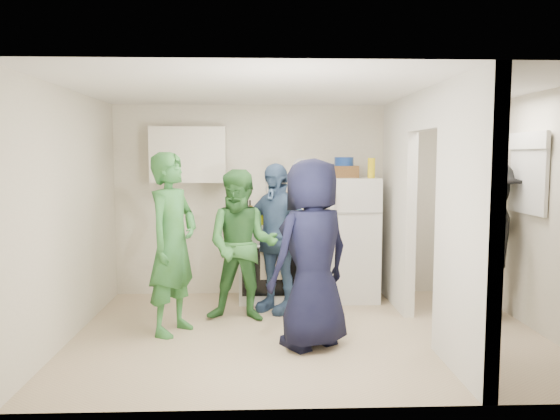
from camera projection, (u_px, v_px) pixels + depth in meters
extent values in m
plane|color=tan|center=(308.00, 333.00, 5.67)|extent=(4.80, 4.80, 0.00)
plane|color=silver|center=(297.00, 200.00, 7.24)|extent=(4.80, 0.00, 4.80)
plane|color=silver|center=(330.00, 239.00, 3.86)|extent=(4.80, 0.00, 4.80)
plane|color=silver|center=(70.00, 215.00, 5.46)|extent=(0.00, 3.40, 3.40)
plane|color=silver|center=(540.00, 213.00, 5.64)|extent=(0.00, 3.40, 3.40)
plane|color=white|center=(309.00, 89.00, 5.43)|extent=(4.80, 4.80, 0.00)
cube|color=silver|center=(398.00, 204.00, 6.69)|extent=(0.12, 1.20, 2.50)
cube|color=silver|center=(465.00, 227.00, 4.50)|extent=(0.12, 1.20, 2.50)
cube|color=silver|center=(428.00, 110.00, 5.49)|extent=(0.12, 1.00, 0.40)
cube|color=white|center=(271.00, 261.00, 6.97)|extent=(0.84, 0.70, 1.00)
cube|color=silver|center=(189.00, 155.00, 6.95)|extent=(0.95, 0.34, 0.70)
cube|color=white|center=(351.00, 239.00, 6.95)|extent=(0.64, 0.62, 1.56)
cube|color=brown|center=(344.00, 172.00, 6.92)|extent=(0.35, 0.25, 0.15)
cylinder|color=navy|center=(344.00, 161.00, 6.90)|extent=(0.24, 0.24, 0.11)
cylinder|color=yellow|center=(371.00, 168.00, 6.77)|extent=(0.09, 0.09, 0.25)
cylinder|color=white|center=(301.00, 166.00, 7.18)|extent=(0.22, 0.02, 0.22)
cube|color=olive|center=(297.00, 193.00, 7.18)|extent=(0.35, 0.08, 0.03)
cube|color=black|center=(530.00, 174.00, 5.80)|extent=(0.03, 0.70, 0.80)
cube|color=white|center=(529.00, 174.00, 5.80)|extent=(0.04, 0.76, 0.86)
cube|color=white|center=(528.00, 140.00, 5.76)|extent=(0.04, 0.82, 0.18)
cylinder|color=#F4FF15|center=(262.00, 214.00, 6.69)|extent=(0.09, 0.09, 0.25)
cylinder|color=red|center=(289.00, 219.00, 6.73)|extent=(0.09, 0.09, 0.12)
imported|color=#317C40|center=(173.00, 244.00, 5.61)|extent=(0.70, 0.81, 1.88)
imported|color=#3D7D37|center=(242.00, 246.00, 6.05)|extent=(0.89, 0.74, 1.69)
imported|color=#3A5880|center=(276.00, 238.00, 6.42)|extent=(1.07, 0.98, 1.75)
imported|color=black|center=(312.00, 254.00, 5.20)|extent=(1.06, 0.98, 1.82)
imported|color=black|center=(488.00, 240.00, 6.13)|extent=(1.19, 1.33, 1.79)
cylinder|color=#5B4D12|center=(250.00, 211.00, 7.01)|extent=(0.07, 0.07, 0.27)
cylinder|color=#194C20|center=(257.00, 213.00, 6.83)|extent=(0.07, 0.07, 0.25)
cylinder|color=#A9AFB7|center=(265.00, 209.00, 7.05)|extent=(0.06, 0.06, 0.32)
cylinder|color=#57370F|center=(271.00, 210.00, 6.87)|extent=(0.07, 0.07, 0.33)
cylinder|color=silver|center=(278.00, 210.00, 7.08)|extent=(0.06, 0.06, 0.27)
cylinder|color=#123316|center=(286.00, 212.00, 6.94)|extent=(0.08, 0.08, 0.25)
cylinder|color=olive|center=(290.00, 210.00, 7.07)|extent=(0.06, 0.06, 0.29)
cylinder|color=#B4B7C1|center=(247.00, 212.00, 6.78)|extent=(0.07, 0.07, 0.29)
cylinder|color=#49220C|center=(276.00, 210.00, 7.00)|extent=(0.06, 0.06, 0.31)
cylinder|color=#1E5833|center=(295.00, 211.00, 6.81)|extent=(0.07, 0.07, 0.31)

